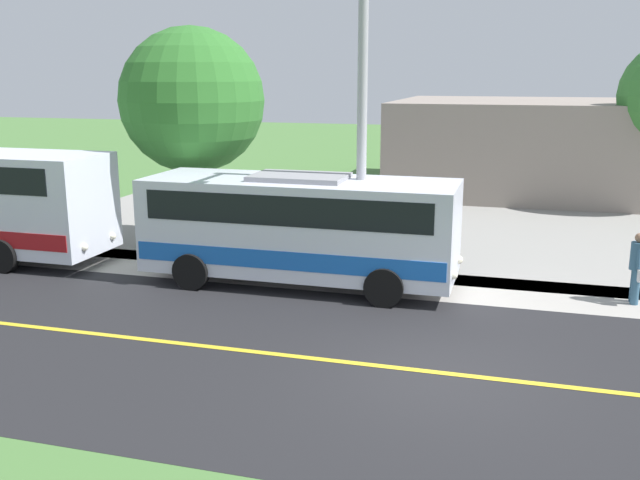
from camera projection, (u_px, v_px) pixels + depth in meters
The scene contains 10 objects.
ground_plane at pixel (436, 373), 12.43m from camera, with size 120.00×120.00×0.00m, color #477238.
road_surface at pixel (436, 372), 12.43m from camera, with size 8.00×100.00×0.01m, color black.
sidewalk at pixel (462, 288), 17.30m from camera, with size 2.40×100.00×0.01m, color #9E9991.
parking_lot_surface at pixel (574, 233), 23.23m from camera, with size 14.00×36.00×0.01m, color gray.
road_centre_line at pixel (436, 372), 12.43m from camera, with size 0.16×100.00×0.00m, color gold.
shuttle_bus_front at pixel (300, 224), 17.42m from camera, with size 2.79×7.77×2.74m.
pedestrian_with_bags at pixel (637, 266), 15.99m from camera, with size 0.72×0.34×1.64m.
street_light_pole at pixel (361, 121), 16.73m from camera, with size 1.97×0.24×7.26m.
tree_curbside at pixel (192, 101), 20.53m from camera, with size 4.21×4.21×6.46m.
commercial_building at pixel (589, 147), 30.93m from camera, with size 10.00×16.58×3.96m, color gray.
Camera 1 is at (11.68, 1.22, 5.14)m, focal length 39.74 mm.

